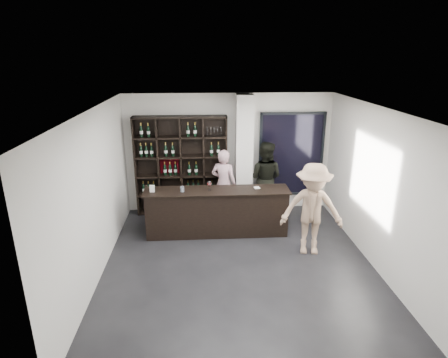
{
  "coord_description": "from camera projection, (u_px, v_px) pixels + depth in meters",
  "views": [
    {
      "loc": [
        -0.66,
        -6.12,
        3.79
      ],
      "look_at": [
        -0.21,
        1.1,
        1.34
      ],
      "focal_mm": 30.0,
      "sensor_mm": 36.0,
      "label": 1
    }
  ],
  "objects": [
    {
      "name": "card_stand",
      "position": [
        152.0,
        189.0,
        7.81
      ],
      "size": [
        0.1,
        0.06,
        0.15
      ],
      "primitive_type": "cube",
      "rotation": [
        0.0,
        0.0,
        -0.08
      ],
      "color": "white",
      "rests_on": "tasting_counter"
    },
    {
      "name": "napkin_stack",
      "position": [
        257.0,
        188.0,
        8.06
      ],
      "size": [
        0.13,
        0.13,
        0.02
      ],
      "primitive_type": "cube",
      "rotation": [
        0.0,
        0.0,
        0.15
      ],
      "color": "white",
      "rests_on": "tasting_counter"
    },
    {
      "name": "taster_pink",
      "position": [
        224.0,
        184.0,
        8.86
      ],
      "size": [
        0.72,
        0.6,
        1.68
      ],
      "primitive_type": "imported",
      "rotation": [
        0.0,
        0.0,
        2.76
      ],
      "color": "#C79AA3",
      "rests_on": "floor"
    },
    {
      "name": "wine_glass",
      "position": [
        209.0,
        185.0,
        7.91
      ],
      "size": [
        0.1,
        0.1,
        0.22
      ],
      "primitive_type": null,
      "rotation": [
        0.0,
        0.0,
        0.06
      ],
      "color": "white",
      "rests_on": "tasting_counter"
    },
    {
      "name": "tasting_counter",
      "position": [
        217.0,
        212.0,
        8.11
      ],
      "size": [
        3.1,
        0.65,
        1.02
      ],
      "rotation": [
        0.0,
        0.0,
        -0.0
      ],
      "color": "black",
      "rests_on": "floor"
    },
    {
      "name": "spit_cup",
      "position": [
        182.0,
        189.0,
        7.83
      ],
      "size": [
        0.09,
        0.09,
        0.11
      ],
      "primitive_type": "cylinder",
      "rotation": [
        0.0,
        0.0,
        -0.14
      ],
      "color": "#9DA8BA",
      "rests_on": "tasting_counter"
    },
    {
      "name": "floor",
      "position": [
        239.0,
        265.0,
        7.04
      ],
      "size": [
        5.0,
        5.5,
        0.01
      ],
      "primitive_type": "cube",
      "color": "black",
      "rests_on": "ground"
    },
    {
      "name": "glass_panel",
      "position": [
        291.0,
        155.0,
        9.22
      ],
      "size": [
        1.6,
        0.08,
        2.1
      ],
      "color": "black",
      "rests_on": "floor"
    },
    {
      "name": "taster_black",
      "position": [
        265.0,
        178.0,
        9.07
      ],
      "size": [
        1.08,
        0.98,
        1.81
      ],
      "primitive_type": "imported",
      "rotation": [
        0.0,
        0.0,
        2.73
      ],
      "color": "black",
      "rests_on": "floor"
    },
    {
      "name": "structural_column",
      "position": [
        244.0,
        156.0,
        8.93
      ],
      "size": [
        0.4,
        0.4,
        2.9
      ],
      "primitive_type": "cube",
      "color": "silver",
      "rests_on": "floor"
    },
    {
      "name": "customer",
      "position": [
        312.0,
        209.0,
        7.21
      ],
      "size": [
        1.29,
        0.89,
        1.84
      ],
      "primitive_type": "imported",
      "rotation": [
        0.0,
        0.0,
        -0.18
      ],
      "color": "#9F7E65",
      "rests_on": "floor"
    },
    {
      "name": "wine_shelf",
      "position": [
        181.0,
        166.0,
        9.01
      ],
      "size": [
        2.2,
        0.35,
        2.4
      ],
      "primitive_type": null,
      "color": "black",
      "rests_on": "floor"
    }
  ]
}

